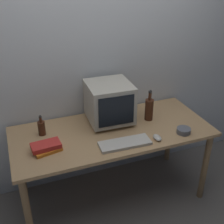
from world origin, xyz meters
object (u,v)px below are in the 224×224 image
at_px(computer_mouse, 157,138).
at_px(bottle_short, 42,127).
at_px(cd_spindle, 184,131).
at_px(bottle_tall, 149,109).
at_px(crt_monitor, 109,102).
at_px(keyboard, 125,143).
at_px(book_stack, 46,147).

xyz_separation_m(computer_mouse, bottle_short, (-0.88, 0.41, 0.05)).
bearing_deg(cd_spindle, bottle_tall, 118.37).
relative_size(computer_mouse, bottle_tall, 0.34).
relative_size(computer_mouse, bottle_short, 0.54).
bearing_deg(crt_monitor, bottle_tall, -15.02).
bearing_deg(crt_monitor, bottle_short, -179.22).
relative_size(crt_monitor, bottle_short, 2.16).
relative_size(keyboard, cd_spindle, 3.50).
bearing_deg(bottle_short, crt_monitor, 0.78).
bearing_deg(bottle_short, computer_mouse, -25.29).
xyz_separation_m(keyboard, cd_spindle, (0.54, -0.02, 0.01)).
distance_m(keyboard, computer_mouse, 0.28).
xyz_separation_m(crt_monitor, bottle_short, (-0.61, -0.01, -0.12)).
bearing_deg(cd_spindle, book_stack, 172.04).
relative_size(crt_monitor, book_stack, 1.68).
bearing_deg(cd_spindle, bottle_short, 160.36).
bearing_deg(cd_spindle, keyboard, 178.16).
bearing_deg(computer_mouse, bottle_short, 155.34).
bearing_deg(bottle_tall, cd_spindle, -61.63).
height_order(crt_monitor, bottle_short, crt_monitor).
xyz_separation_m(keyboard, bottle_tall, (0.37, 0.30, 0.10)).
bearing_deg(computer_mouse, cd_spindle, 2.58).
relative_size(bottle_tall, cd_spindle, 2.47).
bearing_deg(crt_monitor, cd_spindle, -38.23).
bearing_deg(computer_mouse, crt_monitor, 122.80).
xyz_separation_m(crt_monitor, bottle_tall, (0.35, -0.09, -0.08)).
relative_size(bottle_tall, bottle_short, 1.60).
bearing_deg(book_stack, computer_mouse, -10.81).
xyz_separation_m(crt_monitor, keyboard, (-0.01, -0.40, -0.18)).
bearing_deg(computer_mouse, keyboard, 175.29).
height_order(keyboard, computer_mouse, computer_mouse).
height_order(computer_mouse, bottle_short, bottle_short).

